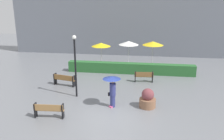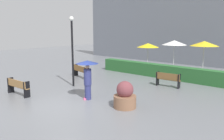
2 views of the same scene
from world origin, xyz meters
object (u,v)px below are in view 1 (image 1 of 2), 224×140
lamp_post (75,60)px  patio_umbrella_yellow (101,45)px  bench_far_left (64,79)px  planter_pot (148,99)px  patio_umbrella_white (129,43)px  bench_back_row (144,76)px  bench_near_left (49,110)px  pedestrian_with_umbrella (112,86)px  patio_umbrella_yellow_far (153,43)px

lamp_post → patio_umbrella_yellow: lamp_post is taller
bench_far_left → planter_pot: planter_pot is taller
lamp_post → patio_umbrella_white: bearing=68.4°
bench_back_row → planter_pot: (0.31, -4.68, 0.01)m
planter_pot → bench_near_left: bearing=-158.0°
pedestrian_with_umbrella → patio_umbrella_yellow: (-2.47, 9.50, 0.74)m
bench_far_left → planter_pot: 7.08m
patio_umbrella_yellow_far → planter_pot: bearing=-92.6°
planter_pot → lamp_post: 5.38m
bench_back_row → pedestrian_with_umbrella: (-1.89, -4.91, 0.84)m
patio_umbrella_white → patio_umbrella_yellow_far: bearing=0.5°
patio_umbrella_yellow → bench_near_left: bearing=-94.3°
pedestrian_with_umbrella → planter_pot: (2.20, 0.23, -0.83)m
bench_near_left → pedestrian_with_umbrella: size_ratio=0.88×
bench_back_row → lamp_post: (-4.55, -3.66, 2.07)m
planter_pot → patio_umbrella_white: bearing=102.4°
lamp_post → planter_pot: bearing=-11.9°
bench_near_left → patio_umbrella_white: 11.57m
patio_umbrella_white → pedestrian_with_umbrella: bearing=-92.1°
bench_back_row → planter_pot: 4.69m
planter_pot → lamp_post: lamp_post is taller
planter_pot → patio_umbrella_white: (-1.88, 8.57, 1.94)m
lamp_post → bench_near_left: bearing=-101.5°
bench_near_left → patio_umbrella_yellow: bearing=85.7°
pedestrian_with_umbrella → patio_umbrella_white: 8.87m
planter_pot → patio_umbrella_yellow: bearing=116.7°
bench_back_row → pedestrian_with_umbrella: size_ratio=0.77×
bench_far_left → bench_near_left: bench_far_left is taller
patio_umbrella_yellow → patio_umbrella_yellow_far: bearing=-7.7°
bench_near_left → lamp_post: size_ratio=0.41×
bench_back_row → patio_umbrella_white: (-1.57, 3.89, 1.95)m
lamp_post → patio_umbrella_white: lamp_post is taller
bench_near_left → patio_umbrella_yellow_far: 12.49m
bench_far_left → patio_umbrella_yellow: bearing=74.5°
pedestrian_with_umbrella → patio_umbrella_white: bearing=87.9°
bench_far_left → patio_umbrella_yellow_far: bearing=39.5°
bench_near_left → lamp_post: 3.92m
bench_far_left → bench_near_left: 5.28m
bench_far_left → patio_umbrella_white: patio_umbrella_white is taller
planter_pot → lamp_post: size_ratio=0.29×
patio_umbrella_yellow → patio_umbrella_white: size_ratio=0.86×
patio_umbrella_yellow → pedestrian_with_umbrella: bearing=-75.4°
bench_near_left → patio_umbrella_white: bearing=71.3°
planter_pot → patio_umbrella_white: size_ratio=0.46×
lamp_post → patio_umbrella_yellow_far: (5.25, 7.56, -0.09)m
bench_near_left → pedestrian_with_umbrella: pedestrian_with_umbrella is taller
bench_far_left → bench_back_row: bearing=15.7°
bench_near_left → planter_pot: bearing=22.0°
bench_far_left → patio_umbrella_yellow_far: (6.81, 5.62, 1.96)m
pedestrian_with_umbrella → lamp_post: lamp_post is taller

